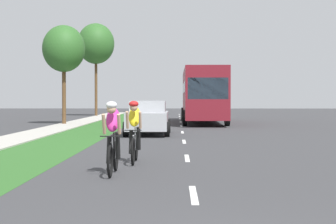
# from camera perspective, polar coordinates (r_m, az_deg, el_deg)

# --- Properties ---
(ground_plane) EXTENTS (120.00, 120.00, 0.00)m
(ground_plane) POSITION_cam_1_polar(r_m,az_deg,el_deg) (24.85, 1.55, -2.32)
(ground_plane) COLOR #38383A
(grass_verge) EXTENTS (2.56, 70.00, 0.01)m
(grass_verge) POSITION_cam_1_polar(r_m,az_deg,el_deg) (25.20, -8.78, -2.28)
(grass_verge) COLOR #2D6026
(grass_verge) RESTS_ON ground_plane
(sidewalk_concrete) EXTENTS (1.85, 70.00, 0.10)m
(sidewalk_concrete) POSITION_cam_1_polar(r_m,az_deg,el_deg) (25.66, -13.64, -2.23)
(sidewalk_concrete) COLOR #B2ADA3
(sidewalk_concrete) RESTS_ON ground_plane
(lane_markings_center) EXTENTS (0.12, 52.20, 0.01)m
(lane_markings_center) POSITION_cam_1_polar(r_m,az_deg,el_deg) (28.84, 1.46, -1.78)
(lane_markings_center) COLOR white
(lane_markings_center) RESTS_ON ground_plane
(cyclist_lead) EXTENTS (0.42, 1.72, 1.58)m
(cyclist_lead) POSITION_cam_1_polar(r_m,az_deg,el_deg) (11.72, -5.83, -2.63)
(cyclist_lead) COLOR black
(cyclist_lead) RESTS_ON ground_plane
(cyclist_trailing) EXTENTS (0.42, 1.72, 1.58)m
(cyclist_trailing) POSITION_cam_1_polar(r_m,az_deg,el_deg) (13.74, -3.55, -2.01)
(cyclist_trailing) COLOR black
(cyclist_trailing) RESTS_ON ground_plane
(sedan_silver) EXTENTS (1.98, 4.30, 1.52)m
(sedan_silver) POSITION_cam_1_polar(r_m,az_deg,el_deg) (24.36, -2.11, -0.59)
(sedan_silver) COLOR #A5A8AD
(sedan_silver) RESTS_ON ground_plane
(bus_maroon) EXTENTS (2.78, 11.60, 3.48)m
(bus_maroon) POSITION_cam_1_polar(r_m,az_deg,el_deg) (35.72, 3.69, 2.01)
(bus_maroon) COLOR maroon
(bus_maroon) RESTS_ON ground_plane
(street_tree_near) EXTENTS (2.64, 2.64, 6.16)m
(street_tree_near) POSITION_cam_1_polar(r_m,az_deg,el_deg) (34.37, -10.92, 6.52)
(street_tree_near) COLOR brown
(street_tree_near) RESTS_ON ground_plane
(street_tree_far) EXTENTS (3.31, 3.31, 8.35)m
(street_tree_far) POSITION_cam_1_polar(r_m,az_deg,el_deg) (49.43, -7.60, 7.11)
(street_tree_far) COLOR brown
(street_tree_far) RESTS_ON ground_plane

